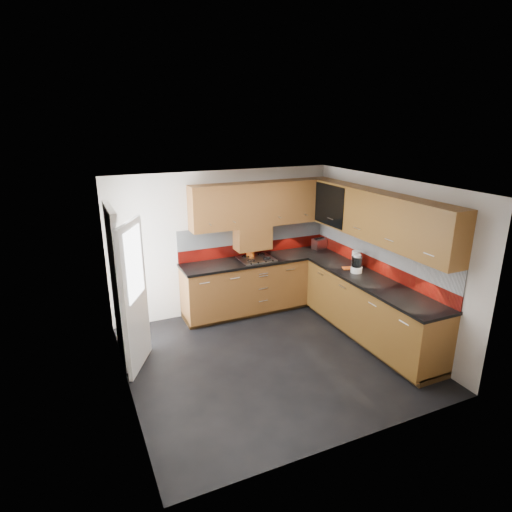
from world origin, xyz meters
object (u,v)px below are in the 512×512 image
toaster (320,244)px  utensil_pot (250,251)px  gas_hob (256,259)px  food_processor (357,264)px

toaster → utensil_pot: bearing=177.9°
gas_hob → food_processor: (1.13, -1.20, 0.12)m
gas_hob → utensil_pot: (-0.04, 0.16, 0.09)m
gas_hob → food_processor: food_processor is taller
food_processor → gas_hob: bearing=133.5°
gas_hob → food_processor: bearing=-46.5°
utensil_pot → toaster: 1.34m
toaster → food_processor: bearing=-97.2°
utensil_pot → gas_hob: bearing=-75.0°
gas_hob → toaster: (1.30, 0.11, 0.08)m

